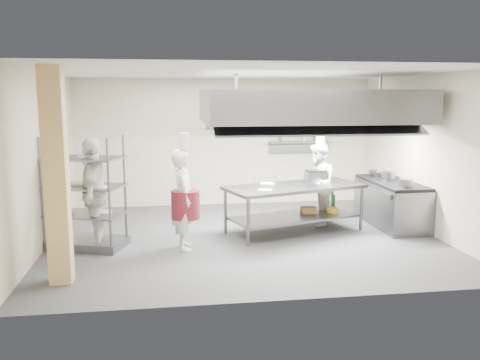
{
  "coord_description": "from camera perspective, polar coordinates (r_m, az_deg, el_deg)",
  "views": [
    {
      "loc": [
        -1.41,
        -9.02,
        2.59
      ],
      "look_at": [
        -0.06,
        0.2,
        1.05
      ],
      "focal_mm": 38.0,
      "sensor_mm": 36.0,
      "label": 1
    }
  ],
  "objects": [
    {
      "name": "exhaust_hood",
      "position": [
        9.8,
        7.79,
        8.22
      ],
      "size": [
        4.0,
        2.5,
        0.6
      ],
      "primitive_type": "cube",
      "color": "slate",
      "rests_on": "ceiling"
    },
    {
      "name": "plate_stack",
      "position": [
        9.11,
        -16.94,
        -3.51
      ],
      "size": [
        0.28,
        0.28,
        0.05
      ],
      "primitive_type": "cylinder",
      "color": "white",
      "rests_on": "pass_rack"
    },
    {
      "name": "cooking_range",
      "position": [
        10.75,
        16.57,
        -2.64
      ],
      "size": [
        0.8,
        2.0,
        0.84
      ],
      "primitive_type": "cube",
      "color": "gray",
      "rests_on": "floor"
    },
    {
      "name": "wall_shelf",
      "position": [
        12.33,
        6.79,
        4.27
      ],
      "size": [
        1.5,
        0.28,
        0.04
      ],
      "primitive_type": "cube",
      "color": "slate",
      "rests_on": "wall_back"
    },
    {
      "name": "hood_strip_a",
      "position": [
        9.61,
        2.55,
        6.36
      ],
      "size": [
        1.6,
        0.12,
        0.04
      ],
      "primitive_type": "cube",
      "color": "white",
      "rests_on": "exhaust_hood"
    },
    {
      "name": "wall_left",
      "position": [
        9.32,
        -21.25,
        2.06
      ],
      "size": [
        0.0,
        6.0,
        6.0
      ],
      "primitive_type": "plane",
      "rotation": [
        1.57,
        0.0,
        1.57
      ],
      "color": "#B3A88E",
      "rests_on": "ground"
    },
    {
      "name": "island_worktop",
      "position": [
        9.71,
        6.16,
        -0.78
      ],
      "size": [
        2.85,
        1.86,
        0.06
      ],
      "primitive_type": "cube",
      "rotation": [
        0.0,
        0.0,
        0.31
      ],
      "color": "slate",
      "rests_on": "island"
    },
    {
      "name": "island_undershelf",
      "position": [
        9.83,
        6.1,
        -4.11
      ],
      "size": [
        2.61,
        1.69,
        0.04
      ],
      "primitive_type": "cube",
      "rotation": [
        0.0,
        0.0,
        0.31
      ],
      "color": "slate",
      "rests_on": "island"
    },
    {
      "name": "floor",
      "position": [
        9.49,
        0.53,
        -6.43
      ],
      "size": [
        7.0,
        7.0,
        0.0
      ],
      "primitive_type": "plane",
      "color": "#2C2C2E",
      "rests_on": "ground"
    },
    {
      "name": "island",
      "position": [
        9.8,
        6.12,
        -3.23
      ],
      "size": [
        2.85,
        1.86,
        0.91
      ],
      "primitive_type": null,
      "rotation": [
        0.0,
        0.0,
        0.31
      ],
      "color": "gray",
      "rests_on": "floor"
    },
    {
      "name": "wall_back",
      "position": [
        12.15,
        -1.65,
        4.26
      ],
      "size": [
        7.0,
        0.0,
        7.0
      ],
      "primitive_type": "plane",
      "rotation": [
        1.57,
        0.0,
        0.0
      ],
      "color": "#B3A88E",
      "rests_on": "ground"
    },
    {
      "name": "range_top",
      "position": [
        10.66,
        16.68,
        -0.27
      ],
      "size": [
        0.78,
        1.96,
        0.06
      ],
      "primitive_type": "cube",
      "color": "black",
      "rests_on": "cooking_range"
    },
    {
      "name": "pass_rack",
      "position": [
        9.04,
        -17.05,
        -1.36
      ],
      "size": [
        1.46,
        1.12,
        1.93
      ],
      "primitive_type": null,
      "rotation": [
        0.0,
        0.0,
        -0.32
      ],
      "color": "slate",
      "rests_on": "floor"
    },
    {
      "name": "stockpot",
      "position": [
        10.72,
        16.29,
        0.46
      ],
      "size": [
        0.27,
        0.27,
        0.19
      ],
      "primitive_type": "cylinder",
      "color": "gray",
      "rests_on": "range_top"
    },
    {
      "name": "chef_head",
      "position": [
        8.63,
        -6.38,
        -2.19
      ],
      "size": [
        0.46,
        0.66,
        1.72
      ],
      "primitive_type": "imported",
      "rotation": [
        0.0,
        0.0,
        1.65
      ],
      "color": "white",
      "rests_on": "floor"
    },
    {
      "name": "chef_line",
      "position": [
        10.33,
        8.73,
        -0.47
      ],
      "size": [
        0.79,
        0.93,
        1.67
      ],
      "primitive_type": "imported",
      "rotation": [
        0.0,
        0.0,
        -1.79
      ],
      "color": "silver",
      "rests_on": "floor"
    },
    {
      "name": "ceiling",
      "position": [
        9.14,
        0.56,
        11.98
      ],
      "size": [
        7.0,
        7.0,
        0.0
      ],
      "primitive_type": "plane",
      "rotation": [
        3.14,
        0.0,
        0.0
      ],
      "color": "silver",
      "rests_on": "wall_back"
    },
    {
      "name": "hood_strip_b",
      "position": [
        10.1,
        12.69,
        6.29
      ],
      "size": [
        1.6,
        0.12,
        0.04
      ],
      "primitive_type": "cube",
      "color": "white",
      "rests_on": "exhaust_hood"
    },
    {
      "name": "griddle",
      "position": [
        10.19,
        8.54,
        0.39
      ],
      "size": [
        0.42,
        0.32,
        0.2
      ],
      "primitive_type": "cube",
      "rotation": [
        0.0,
        0.0,
        0.0
      ],
      "color": "slate",
      "rests_on": "island_worktop"
    },
    {
      "name": "wall_right",
      "position": [
        10.33,
        20.13,
        2.78
      ],
      "size": [
        0.0,
        6.0,
        6.0
      ],
      "primitive_type": "plane",
      "rotation": [
        1.57,
        0.0,
        -1.57
      ],
      "color": "#B3A88E",
      "rests_on": "ground"
    },
    {
      "name": "chef_plating",
      "position": [
        8.92,
        -16.09,
        -1.5
      ],
      "size": [
        0.47,
        1.12,
        1.92
      ],
      "primitive_type": "imported",
      "rotation": [
        0.0,
        0.0,
        -1.57
      ],
      "color": "white",
      "rests_on": "floor"
    },
    {
      "name": "wicker_basket",
      "position": [
        10.06,
        7.69,
        -3.35
      ],
      "size": [
        0.29,
        0.2,
        0.12
      ],
      "primitive_type": "cube",
      "rotation": [
        0.0,
        0.0,
        0.03
      ],
      "color": "olive",
      "rests_on": "island_undershelf"
    },
    {
      "name": "column",
      "position": [
        7.35,
        -19.93,
        0.33
      ],
      "size": [
        0.3,
        0.3,
        3.0
      ],
      "primitive_type": "cube",
      "color": "tan",
      "rests_on": "floor"
    }
  ]
}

